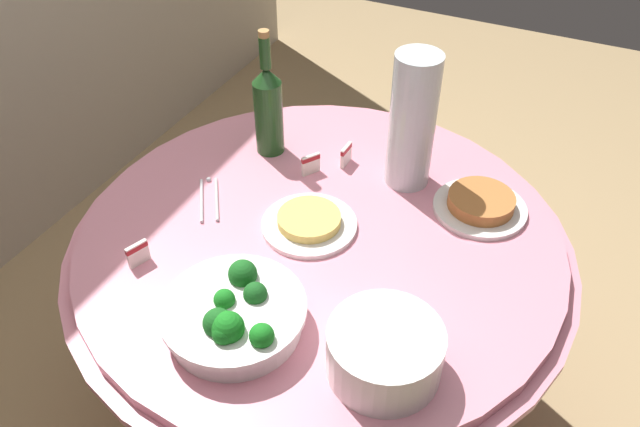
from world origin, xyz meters
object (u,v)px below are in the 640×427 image
label_placard_front (138,253)px  serving_tongs (209,198)px  plate_stack (385,351)px  food_plate_noodles (310,221)px  decorative_fruit_vase (412,129)px  food_plate_peanuts (480,204)px  label_placard_rear (311,163)px  broccoli_bowl (235,315)px  label_placard_mid (346,154)px  wine_bottle (268,108)px

label_placard_front → serving_tongs: bearing=-2.9°
plate_stack → food_plate_noodles: (0.29, 0.30, -0.04)m
decorative_fruit_vase → serving_tongs: 0.51m
decorative_fruit_vase → serving_tongs: decorative_fruit_vase is taller
food_plate_peanuts → label_placard_rear: 0.43m
broccoli_bowl → food_plate_peanuts: 0.65m
label_placard_front → label_placard_mid: 0.58m
broccoli_bowl → wine_bottle: 0.61m
plate_stack → food_plate_peanuts: plate_stack is taller
broccoli_bowl → serving_tongs: bearing=40.7°
decorative_fruit_vase → food_plate_peanuts: bearing=-100.5°
plate_stack → label_placard_front: 0.57m
decorative_fruit_vase → label_placard_rear: size_ratio=6.18×
label_placard_mid → food_plate_noodles: bearing=-174.7°
plate_stack → decorative_fruit_vase: 0.58m
plate_stack → label_placard_front: (0.03, 0.57, -0.02)m
serving_tongs → label_placard_rear: (0.20, -0.18, 0.03)m
plate_stack → decorative_fruit_vase: size_ratio=0.62×
decorative_fruit_vase → food_plate_peanuts: 0.24m
broccoli_bowl → label_placard_mid: bearing=2.8°
serving_tongs → broccoli_bowl: bearing=-139.3°
label_placard_front → label_placard_rear: 0.49m
wine_bottle → decorative_fruit_vase: decorative_fruit_vase is taller
serving_tongs → label_placard_rear: bearing=-41.1°
decorative_fruit_vase → food_plate_peanuts: size_ratio=1.55×
wine_bottle → serving_tongs: (-0.25, 0.03, -0.12)m
food_plate_peanuts → label_placard_mid: label_placard_mid is taller
label_placard_mid → label_placard_rear: (-0.08, 0.06, 0.00)m
food_plate_noodles → wine_bottle: bearing=45.3°
wine_bottle → food_plate_peanuts: size_ratio=1.53×
label_placard_front → label_placard_rear: (0.45, -0.19, 0.00)m
plate_stack → label_placard_rear: (0.47, 0.38, -0.02)m
broccoli_bowl → plate_stack: bearing=-82.6°
decorative_fruit_vase → label_placard_front: bearing=141.9°
serving_tongs → food_plate_noodles: food_plate_noodles is taller
wine_bottle → label_placard_front: bearing=174.8°
label_placard_rear → serving_tongs: bearing=138.9°
food_plate_noodles → label_placard_mid: bearing=5.3°
decorative_fruit_vase → wine_bottle: bearing=95.1°
decorative_fruit_vase → food_plate_peanuts: (-0.04, -0.20, -0.13)m
food_plate_peanuts → label_placard_front: size_ratio=4.00×
wine_bottle → broccoli_bowl: bearing=-157.1°
broccoli_bowl → food_plate_peanuts: bearing=-30.8°
label_placard_mid → label_placard_rear: bearing=139.9°
decorative_fruit_vase → label_placard_mid: 0.20m
food_plate_peanuts → label_placard_rear: (-0.04, 0.42, 0.01)m
decorative_fruit_vase → label_placard_mid: bearing=91.6°
label_placard_front → label_placard_mid: (0.52, -0.25, 0.00)m
food_plate_peanuts → label_placard_front: label_placard_front is taller
serving_tongs → label_placard_front: label_placard_front is taller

